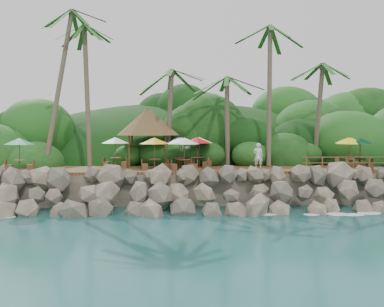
{
  "coord_description": "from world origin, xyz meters",
  "views": [
    {
      "loc": [
        -1.8,
        -24.55,
        5.0
      ],
      "look_at": [
        0.0,
        6.0,
        3.4
      ],
      "focal_mm": 39.45,
      "sensor_mm": 36.0,
      "label": 1
    }
  ],
  "objects": [
    {
      "name": "jungle_hill",
      "position": [
        0.0,
        23.5,
        0.0
      ],
      "size": [
        44.8,
        28.0,
        15.4
      ],
      "primitive_type": "ellipsoid",
      "color": "#143811",
      "rests_on": "ground"
    },
    {
      "name": "palapa",
      "position": [
        -3.33,
        9.32,
        5.79
      ],
      "size": [
        4.99,
        4.99,
        4.6
      ],
      "color": "brown",
      "rests_on": "ground"
    },
    {
      "name": "railing",
      "position": [
        11.01,
        3.65,
        2.91
      ],
      "size": [
        7.2,
        0.1,
        1.0
      ],
      "color": "brown",
      "rests_on": "terrace"
    },
    {
      "name": "foam_line",
      "position": [
        0.0,
        0.3,
        0.03
      ],
      "size": [
        25.2,
        0.8,
        0.06
      ],
      "color": "white",
      "rests_on": "ground"
    },
    {
      "name": "seawall",
      "position": [
        0.0,
        2.0,
        1.15
      ],
      "size": [
        29.0,
        4.0,
        2.3
      ],
      "primitive_type": null,
      "color": "gray",
      "rests_on": "ground"
    },
    {
      "name": "land_base",
      "position": [
        0.0,
        16.0,
        1.05
      ],
      "size": [
        32.0,
        25.2,
        2.1
      ],
      "primitive_type": "cube",
      "color": "gray",
      "rests_on": "ground"
    },
    {
      "name": "dining_clusters",
      "position": [
        2.11,
        5.67,
        4.19
      ],
      "size": [
        25.7,
        5.3,
        2.27
      ],
      "color": "brown",
      "rests_on": "terrace"
    },
    {
      "name": "terrace",
      "position": [
        0.0,
        6.0,
        2.2
      ],
      "size": [
        26.0,
        5.0,
        0.2
      ],
      "primitive_type": "cube",
      "color": "brown",
      "rests_on": "land_base"
    },
    {
      "name": "ground",
      "position": [
        0.0,
        0.0,
        0.0
      ],
      "size": [
        140.0,
        140.0,
        0.0
      ],
      "primitive_type": "plane",
      "color": "#19514F",
      "rests_on": "ground"
    },
    {
      "name": "palms",
      "position": [
        -0.03,
        8.68,
        11.73
      ],
      "size": [
        26.63,
        6.97,
        13.69
      ],
      "color": "brown",
      "rests_on": "ground"
    },
    {
      "name": "waiter",
      "position": [
        4.75,
        5.41,
        3.24
      ],
      "size": [
        0.76,
        0.58,
        1.88
      ],
      "primitive_type": "imported",
      "rotation": [
        0.0,
        0.0,
        2.93
      ],
      "color": "white",
      "rests_on": "terrace"
    },
    {
      "name": "jungle_foliage",
      "position": [
        0.0,
        15.0,
        0.0
      ],
      "size": [
        44.0,
        16.0,
        12.0
      ],
      "primitive_type": null,
      "color": "#143811",
      "rests_on": "ground"
    }
  ]
}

